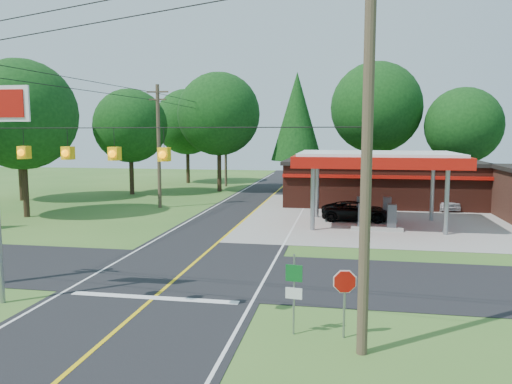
% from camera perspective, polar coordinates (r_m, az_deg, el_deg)
% --- Properties ---
extents(ground, '(120.00, 120.00, 0.00)m').
position_cam_1_polar(ground, '(22.63, -8.22, -9.04)').
color(ground, '#306222').
rests_on(ground, ground).
extents(main_highway, '(8.00, 120.00, 0.02)m').
position_cam_1_polar(main_highway, '(22.63, -8.22, -9.02)').
color(main_highway, black).
rests_on(main_highway, ground).
extents(cross_road, '(70.00, 7.00, 0.02)m').
position_cam_1_polar(cross_road, '(22.63, -8.22, -9.00)').
color(cross_road, black).
rests_on(cross_road, ground).
extents(lane_center_yellow, '(0.15, 110.00, 0.00)m').
position_cam_1_polar(lane_center_yellow, '(22.62, -8.22, -8.98)').
color(lane_center_yellow, yellow).
rests_on(lane_center_yellow, main_highway).
extents(gas_canopy, '(10.60, 7.40, 4.88)m').
position_cam_1_polar(gas_canopy, '(33.77, 13.63, 3.42)').
color(gas_canopy, gray).
rests_on(gas_canopy, ground).
extents(convenience_store, '(16.40, 7.55, 3.80)m').
position_cam_1_polar(convenience_store, '(43.95, 14.06, 1.07)').
color(convenience_store, '#4C1F15').
rests_on(convenience_store, ground).
extents(utility_pole_near_right, '(1.80, 0.30, 11.50)m').
position_cam_1_polar(utility_pole_near_right, '(13.66, 12.59, 5.83)').
color(utility_pole_near_right, '#473828').
rests_on(utility_pole_near_right, ground).
extents(utility_pole_far_left, '(1.80, 0.30, 10.00)m').
position_cam_1_polar(utility_pole_far_left, '(41.44, -11.07, 5.37)').
color(utility_pole_far_left, '#473828').
rests_on(utility_pole_far_left, ground).
extents(utility_pole_north, '(0.30, 0.30, 9.50)m').
position_cam_1_polar(utility_pole_north, '(57.26, -3.48, 5.39)').
color(utility_pole_north, '#473828').
rests_on(utility_pole_north, ground).
extents(overhead_beacons, '(17.04, 2.04, 1.03)m').
position_cam_1_polar(overhead_beacons, '(16.65, -18.44, 6.66)').
color(overhead_beacons, black).
rests_on(overhead_beacons, ground).
extents(treeline_backdrop, '(70.27, 51.59, 13.30)m').
position_cam_1_polar(treeline_backdrop, '(45.09, 2.34, 8.50)').
color(treeline_backdrop, '#332316').
rests_on(treeline_backdrop, ground).
extents(suv_car, '(4.90, 4.90, 1.35)m').
position_cam_1_polar(suv_car, '(35.58, 11.41, -2.18)').
color(suv_car, black).
rests_on(suv_car, ground).
extents(sedan_car, '(4.60, 4.60, 1.36)m').
position_cam_1_polar(sedan_car, '(42.74, 20.61, -0.99)').
color(sedan_car, silver).
rests_on(sedan_car, ground).
extents(octagonal_stop_sign, '(0.74, 0.20, 2.12)m').
position_cam_1_polar(octagonal_stop_sign, '(15.34, 10.10, -10.71)').
color(octagonal_stop_sign, gray).
rests_on(octagonal_stop_sign, ground).
extents(route_sign_post, '(0.51, 0.12, 2.52)m').
position_cam_1_polar(route_sign_post, '(15.41, 4.35, -10.74)').
color(route_sign_post, gray).
rests_on(route_sign_post, ground).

